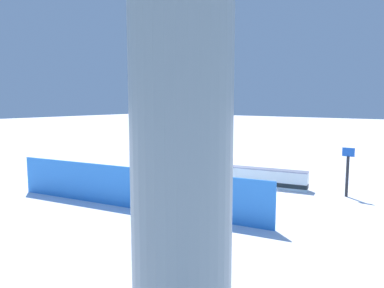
% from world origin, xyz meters
% --- Properties ---
extents(ground_plane, '(120.00, 120.00, 0.00)m').
position_xyz_m(ground_plane, '(0.00, 0.00, 0.00)').
color(ground_plane, white).
extents(grind_box, '(7.47, 1.82, 0.71)m').
position_xyz_m(grind_box, '(0.00, 0.00, 0.32)').
color(grind_box, white).
rests_on(grind_box, ground_plane).
extents(snowboarder, '(1.58, 0.70, 1.36)m').
position_xyz_m(snowboarder, '(0.64, 0.12, 1.45)').
color(snowboarder, '#292B25').
rests_on(snowboarder, grind_box).
extents(safety_fence, '(8.84, 1.69, 1.28)m').
position_xyz_m(safety_fence, '(0.00, 4.64, 0.64)').
color(safety_fence, '#307FDE').
rests_on(safety_fence, ground_plane).
extents(trail_marker, '(0.40, 0.10, 1.70)m').
position_xyz_m(trail_marker, '(-5.01, -0.77, 0.92)').
color(trail_marker, '#262628').
rests_on(trail_marker, ground_plane).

